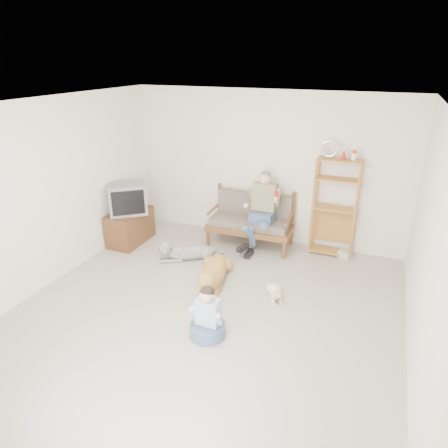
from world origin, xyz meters
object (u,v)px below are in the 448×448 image
at_px(tv_stand, 130,227).
at_px(golden_retriever, 213,274).
at_px(loveseat, 251,219).
at_px(etagere, 334,207).

height_order(tv_stand, golden_retriever, tv_stand).
height_order(loveseat, etagere, etagere).
distance_m(loveseat, golden_retriever, 1.61).
height_order(etagere, golden_retriever, etagere).
xyz_separation_m(tv_stand, golden_retriever, (2.02, -0.81, -0.12)).
bearing_deg(golden_retriever, etagere, 37.17).
distance_m(tv_stand, golden_retriever, 2.18).
xyz_separation_m(loveseat, etagere, (1.41, 0.15, 0.38)).
bearing_deg(loveseat, golden_retriever, -94.47).
xyz_separation_m(etagere, golden_retriever, (-1.48, -1.73, -0.69)).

